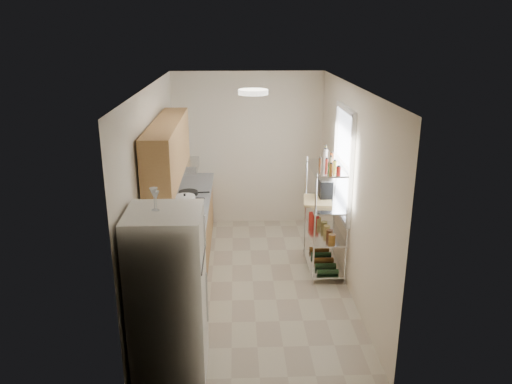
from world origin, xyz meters
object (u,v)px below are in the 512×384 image
refrigerator (168,294)px  espresso_machine (325,189)px  frying_pan_large (188,193)px  rice_cooker (185,204)px  cutting_board (318,201)px

refrigerator → espresso_machine: (1.88, 2.21, 0.32)m
frying_pan_large → espresso_machine: bearing=-21.7°
refrigerator → frying_pan_large: (-0.05, 2.81, 0.08)m
rice_cooker → espresso_machine: bearing=4.2°
cutting_board → espresso_machine: (0.12, 0.12, 0.13)m
cutting_board → espresso_machine: espresso_machine is taller
frying_pan_large → espresso_machine: size_ratio=0.96×
refrigerator → cutting_board: (1.77, 2.10, 0.18)m
refrigerator → espresso_machine: 2.92m
refrigerator → rice_cooker: bearing=90.7°
espresso_machine → cutting_board: bearing=-136.1°
refrigerator → frying_pan_large: refrigerator is taller
refrigerator → espresso_machine: refrigerator is taller
rice_cooker → cutting_board: bearing=0.8°
refrigerator → rice_cooker: size_ratio=5.93×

